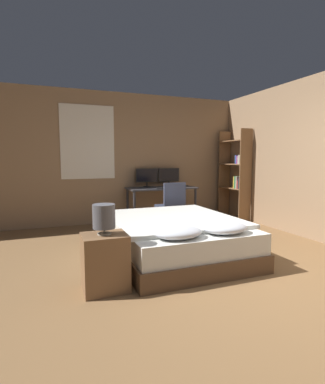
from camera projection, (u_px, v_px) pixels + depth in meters
ground_plane at (253, 287)px, 3.16m from camera, size 20.00×20.00×0.00m
wall_back at (144, 158)px, 6.46m from camera, size 12.00×0.08×2.70m
wall_side_right at (301, 158)px, 5.17m from camera, size 0.06×12.00×2.70m
bed at (175, 237)px, 4.14m from camera, size 1.68×2.09×0.61m
nightstand at (105, 262)px, 3.06m from camera, size 0.45×0.39×0.59m
bedside_lamp at (104, 217)px, 3.01m from camera, size 0.23×0.23×0.31m
desk at (161, 192)px, 6.29m from camera, size 1.43×0.62×0.75m
monitor_left at (147, 176)px, 6.35m from camera, size 0.48×0.16×0.39m
monitor_right at (169, 176)px, 6.54m from camera, size 0.48×0.16×0.39m
keyboard at (165, 188)px, 6.08m from camera, size 0.41×0.13×0.02m
computer_mouse at (178, 187)px, 6.19m from camera, size 0.07×0.05×0.04m
office_chair at (171, 211)px, 5.65m from camera, size 0.52×0.52×0.91m
bookshelf at (237, 172)px, 6.60m from camera, size 0.30×0.83×1.97m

